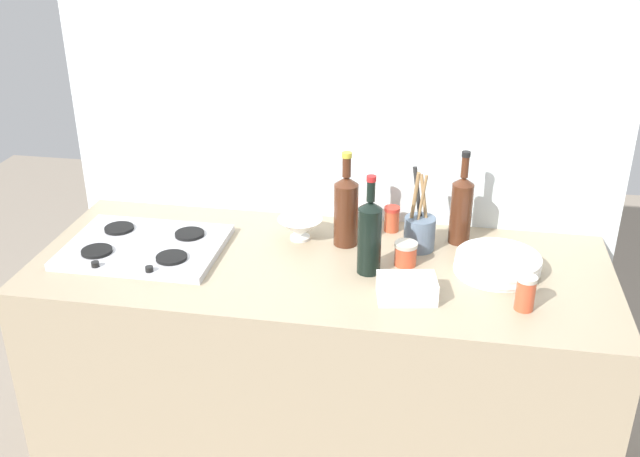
{
  "coord_description": "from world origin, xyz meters",
  "views": [
    {
      "loc": [
        0.35,
        -1.99,
        1.99
      ],
      "look_at": [
        0.0,
        0.0,
        1.02
      ],
      "focal_mm": 41.14,
      "sensor_mm": 36.0,
      "label": 1
    }
  ],
  "objects_px": {
    "butter_dish": "(407,288)",
    "utensil_crock": "(419,231)",
    "wine_bottle_mid_right": "(370,235)",
    "wine_bottle_mid_left": "(346,209)",
    "condiment_jar_front": "(406,254)",
    "mixing_bowl": "(300,228)",
    "condiment_jar_rear": "(392,219)",
    "stovetop_hob": "(145,247)",
    "wine_bottle_leftmost": "(461,208)",
    "condiment_jar_spare": "(526,293)",
    "plate_stack": "(497,264)"
  },
  "relations": [
    {
      "from": "condiment_jar_front",
      "to": "utensil_crock",
      "type": "bearing_deg",
      "value": 73.53
    },
    {
      "from": "wine_bottle_mid_left",
      "to": "wine_bottle_mid_right",
      "type": "distance_m",
      "value": 0.2
    },
    {
      "from": "utensil_crock",
      "to": "condiment_jar_spare",
      "type": "distance_m",
      "value": 0.45
    },
    {
      "from": "wine_bottle_mid_left",
      "to": "condiment_jar_rear",
      "type": "height_order",
      "value": "wine_bottle_mid_left"
    },
    {
      "from": "wine_bottle_mid_right",
      "to": "condiment_jar_front",
      "type": "bearing_deg",
      "value": 31.24
    },
    {
      "from": "wine_bottle_mid_left",
      "to": "condiment_jar_rear",
      "type": "distance_m",
      "value": 0.21
    },
    {
      "from": "plate_stack",
      "to": "condiment_jar_spare",
      "type": "bearing_deg",
      "value": -72.21
    },
    {
      "from": "condiment_jar_rear",
      "to": "condiment_jar_spare",
      "type": "relative_size",
      "value": 0.84
    },
    {
      "from": "wine_bottle_mid_left",
      "to": "condiment_jar_rear",
      "type": "bearing_deg",
      "value": 41.95
    },
    {
      "from": "stovetop_hob",
      "to": "wine_bottle_mid_left",
      "type": "height_order",
      "value": "wine_bottle_mid_left"
    },
    {
      "from": "stovetop_hob",
      "to": "wine_bottle_leftmost",
      "type": "xyz_separation_m",
      "value": [
        1.0,
        0.24,
        0.11
      ]
    },
    {
      "from": "butter_dish",
      "to": "utensil_crock",
      "type": "height_order",
      "value": "utensil_crock"
    },
    {
      "from": "stovetop_hob",
      "to": "butter_dish",
      "type": "distance_m",
      "value": 0.87
    },
    {
      "from": "wine_bottle_mid_right",
      "to": "condiment_jar_front",
      "type": "xyz_separation_m",
      "value": [
        0.11,
        0.06,
        -0.09
      ]
    },
    {
      "from": "wine_bottle_mid_right",
      "to": "mixing_bowl",
      "type": "height_order",
      "value": "wine_bottle_mid_right"
    },
    {
      "from": "utensil_crock",
      "to": "condiment_jar_front",
      "type": "bearing_deg",
      "value": -106.47
    },
    {
      "from": "wine_bottle_leftmost",
      "to": "condiment_jar_front",
      "type": "height_order",
      "value": "wine_bottle_leftmost"
    },
    {
      "from": "plate_stack",
      "to": "utensil_crock",
      "type": "distance_m",
      "value": 0.27
    },
    {
      "from": "wine_bottle_leftmost",
      "to": "mixing_bowl",
      "type": "relative_size",
      "value": 2.14
    },
    {
      "from": "condiment_jar_spare",
      "to": "plate_stack",
      "type": "bearing_deg",
      "value": 107.79
    },
    {
      "from": "condiment_jar_spare",
      "to": "wine_bottle_mid_right",
      "type": "bearing_deg",
      "value": 162.9
    },
    {
      "from": "mixing_bowl",
      "to": "utensil_crock",
      "type": "distance_m",
      "value": 0.39
    },
    {
      "from": "utensil_crock",
      "to": "condiment_jar_spare",
      "type": "bearing_deg",
      "value": -46.09
    },
    {
      "from": "mixing_bowl",
      "to": "condiment_jar_spare",
      "type": "distance_m",
      "value": 0.77
    },
    {
      "from": "wine_bottle_mid_left",
      "to": "butter_dish",
      "type": "xyz_separation_m",
      "value": [
        0.22,
        -0.31,
        -0.09
      ]
    },
    {
      "from": "utensil_crock",
      "to": "condiment_jar_rear",
      "type": "distance_m",
      "value": 0.16
    },
    {
      "from": "stovetop_hob",
      "to": "wine_bottle_leftmost",
      "type": "relative_size",
      "value": 1.57
    },
    {
      "from": "wine_bottle_mid_right",
      "to": "wine_bottle_mid_left",
      "type": "bearing_deg",
      "value": 118.71
    },
    {
      "from": "condiment_jar_front",
      "to": "condiment_jar_rear",
      "type": "bearing_deg",
      "value": 105.0
    },
    {
      "from": "mixing_bowl",
      "to": "condiment_jar_front",
      "type": "relative_size",
      "value": 1.96
    },
    {
      "from": "condiment_jar_front",
      "to": "condiment_jar_spare",
      "type": "xyz_separation_m",
      "value": [
        0.34,
        -0.2,
        0.01
      ]
    },
    {
      "from": "wine_bottle_leftmost",
      "to": "condiment_jar_spare",
      "type": "relative_size",
      "value": 3.06
    },
    {
      "from": "stovetop_hob",
      "to": "utensil_crock",
      "type": "bearing_deg",
      "value": 10.88
    },
    {
      "from": "wine_bottle_mid_right",
      "to": "condiment_jar_front",
      "type": "height_order",
      "value": "wine_bottle_mid_right"
    },
    {
      "from": "stovetop_hob",
      "to": "condiment_jar_front",
      "type": "xyz_separation_m",
      "value": [
        0.83,
        0.05,
        0.02
      ]
    },
    {
      "from": "stovetop_hob",
      "to": "utensil_crock",
      "type": "height_order",
      "value": "utensil_crock"
    },
    {
      "from": "mixing_bowl",
      "to": "condiment_jar_front",
      "type": "distance_m",
      "value": 0.38
    },
    {
      "from": "wine_bottle_leftmost",
      "to": "condiment_jar_spare",
      "type": "distance_m",
      "value": 0.44
    },
    {
      "from": "mixing_bowl",
      "to": "butter_dish",
      "type": "relative_size",
      "value": 0.88
    },
    {
      "from": "plate_stack",
      "to": "utensil_crock",
      "type": "xyz_separation_m",
      "value": [
        -0.24,
        0.12,
        0.04
      ]
    },
    {
      "from": "plate_stack",
      "to": "utensil_crock",
      "type": "relative_size",
      "value": 0.96
    },
    {
      "from": "stovetop_hob",
      "to": "butter_dish",
      "type": "xyz_separation_m",
      "value": [
        0.85,
        -0.15,
        0.02
      ]
    },
    {
      "from": "butter_dish",
      "to": "condiment_jar_rear",
      "type": "xyz_separation_m",
      "value": [
        -0.08,
        0.44,
        0.01
      ]
    },
    {
      "from": "mixing_bowl",
      "to": "butter_dish",
      "type": "height_order",
      "value": "mixing_bowl"
    },
    {
      "from": "stovetop_hob",
      "to": "butter_dish",
      "type": "height_order",
      "value": "butter_dish"
    },
    {
      "from": "wine_bottle_leftmost",
      "to": "condiment_jar_front",
      "type": "relative_size",
      "value": 4.18
    },
    {
      "from": "mixing_bowl",
      "to": "condiment_jar_rear",
      "type": "bearing_deg",
      "value": 21.62
    },
    {
      "from": "stovetop_hob",
      "to": "plate_stack",
      "type": "height_order",
      "value": "plate_stack"
    },
    {
      "from": "utensil_crock",
      "to": "wine_bottle_leftmost",
      "type": "bearing_deg",
      "value": 29.36
    },
    {
      "from": "condiment_jar_front",
      "to": "stovetop_hob",
      "type": "bearing_deg",
      "value": -176.6
    }
  ]
}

